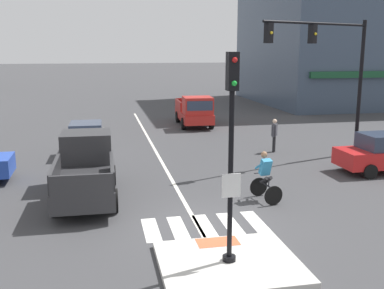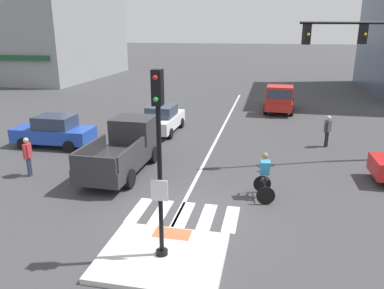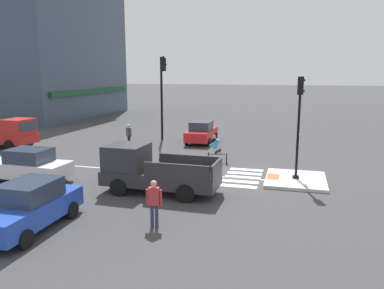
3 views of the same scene
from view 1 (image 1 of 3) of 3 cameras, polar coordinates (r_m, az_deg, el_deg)
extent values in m
plane|color=#3D3D3F|center=(13.68, 1.55, -10.05)|extent=(300.00, 300.00, 0.00)
cube|color=beige|center=(11.33, 4.63, -14.55)|extent=(3.33, 2.86, 0.15)
cube|color=#DB5B38|center=(12.24, 3.22, -12.03)|extent=(1.10, 0.60, 0.01)
cylinder|color=black|center=(11.27, 4.64, -13.93)|extent=(0.32, 0.32, 0.12)
cylinder|color=black|center=(10.55, 4.83, -3.98)|extent=(0.12, 0.12, 3.93)
cube|color=white|center=(10.53, 4.92, -5.12)|extent=(0.44, 0.03, 0.56)
cube|color=black|center=(10.16, 5.06, 9.08)|extent=(0.24, 0.28, 0.84)
sphere|color=red|center=(9.99, 5.35, 10.46)|extent=(0.12, 0.12, 0.12)
sphere|color=green|center=(10.02, 5.30, 7.60)|extent=(0.12, 0.12, 0.12)
cube|color=silver|center=(13.41, -5.11, -10.54)|extent=(0.44, 1.80, 0.01)
cube|color=silver|center=(13.51, -1.74, -10.32)|extent=(0.44, 1.80, 0.01)
cube|color=silver|center=(13.65, 1.58, -10.08)|extent=(0.44, 1.80, 0.01)
cube|color=silver|center=(13.84, 4.81, -9.80)|extent=(0.44, 1.80, 0.01)
cube|color=silver|center=(14.07, 7.94, -9.51)|extent=(0.44, 1.80, 0.01)
cube|color=silver|center=(23.09, -4.50, -0.91)|extent=(0.14, 28.00, 0.01)
cylinder|color=black|center=(23.64, 20.19, 6.56)|extent=(0.18, 0.18, 6.41)
cylinder|color=black|center=(21.15, 15.45, 14.34)|extent=(5.90, 2.41, 0.11)
cube|color=black|center=(20.90, 14.79, 13.17)|extent=(0.35, 0.37, 0.80)
sphere|color=gold|center=(20.79, 15.14, 13.16)|extent=(0.12, 0.12, 0.12)
cube|color=black|center=(19.13, 9.53, 13.54)|extent=(0.35, 0.37, 0.80)
sphere|color=gold|center=(19.00, 9.89, 13.54)|extent=(0.12, 0.12, 0.12)
cube|color=#3D4C60|center=(47.61, 19.72, 15.12)|extent=(18.38, 16.12, 16.65)
cube|color=white|center=(22.69, -12.99, 0.26)|extent=(1.77, 4.13, 0.70)
cube|color=#2D384C|center=(22.42, -13.08, 1.86)|extent=(1.51, 1.92, 0.64)
cylinder|color=black|center=(24.06, -14.81, -0.03)|extent=(0.19, 0.60, 0.60)
cylinder|color=black|center=(23.98, -10.84, 0.12)|extent=(0.19, 0.60, 0.60)
cylinder|color=black|center=(21.58, -15.29, -1.40)|extent=(0.19, 0.60, 0.60)
cylinder|color=black|center=(21.50, -10.86, -1.24)|extent=(0.19, 0.60, 0.60)
cube|color=#2D384C|center=(20.64, 22.87, 0.38)|extent=(1.92, 1.51, 0.64)
cylinder|color=black|center=(20.92, 18.83, -2.04)|extent=(0.60, 0.19, 0.60)
cylinder|color=black|center=(19.57, 21.32, -3.16)|extent=(0.60, 0.19, 0.60)
cube|color=red|center=(30.93, 0.20, 3.68)|extent=(2.11, 5.18, 0.60)
cube|color=red|center=(29.26, 0.70, 4.88)|extent=(1.87, 1.77, 1.10)
cube|color=#2D384C|center=(28.43, 0.99, 4.84)|extent=(1.62, 0.15, 0.60)
cube|color=red|center=(32.00, 1.49, 5.03)|extent=(0.24, 2.81, 0.60)
cube|color=red|center=(31.73, -1.69, 4.97)|extent=(0.24, 2.81, 0.60)
cube|color=red|center=(33.30, -0.49, 5.31)|extent=(1.80, 0.18, 0.60)
cylinder|color=black|center=(29.60, 2.43, 2.71)|extent=(0.27, 0.77, 0.76)
cylinder|color=black|center=(29.30, -1.07, 2.62)|extent=(0.27, 0.77, 0.76)
cylinder|color=black|center=(32.50, 1.39, 3.54)|extent=(0.27, 0.77, 0.76)
cylinder|color=black|center=(32.22, -1.80, 3.47)|extent=(0.27, 0.77, 0.76)
cube|color=#2D2D30|center=(16.08, -13.09, -4.41)|extent=(1.96, 5.12, 0.60)
cube|color=#2D2D30|center=(17.43, -13.02, -0.26)|extent=(1.82, 1.72, 1.10)
cube|color=#2D384C|center=(18.23, -12.94, 0.53)|extent=(1.62, 0.10, 0.60)
cube|color=#2D2D30|center=(15.02, -16.73, -3.40)|extent=(0.15, 2.81, 0.60)
cube|color=#2D2D30|center=(14.92, -9.92, -3.16)|extent=(0.15, 2.81, 0.60)
cube|color=#2D2D30|center=(13.52, -13.59, -4.91)|extent=(1.80, 0.12, 0.60)
cylinder|color=black|center=(17.75, -15.80, -4.02)|extent=(0.25, 0.76, 0.76)
cylinder|color=black|center=(17.67, -9.89, -3.81)|extent=(0.25, 0.76, 0.76)
cylinder|color=black|center=(14.91, -16.76, -7.13)|extent=(0.25, 0.76, 0.76)
cylinder|color=black|center=(14.82, -9.68, -6.90)|extent=(0.25, 0.76, 0.76)
cylinder|color=black|center=(16.35, 8.30, -5.23)|extent=(0.66, 0.13, 0.66)
cylinder|color=black|center=(15.47, 10.12, -6.29)|extent=(0.66, 0.13, 0.66)
cylinder|color=black|center=(15.84, 9.21, -4.99)|extent=(0.18, 0.89, 0.05)
cylinder|color=black|center=(15.64, 9.55, -4.54)|extent=(0.04, 0.04, 0.30)
cylinder|color=black|center=(16.16, 8.44, -3.52)|extent=(0.44, 0.10, 0.04)
cylinder|color=black|center=(15.74, 9.01, -4.42)|extent=(0.18, 0.41, 0.33)
cylinder|color=black|center=(15.81, 9.52, -4.35)|extent=(0.18, 0.41, 0.33)
cube|color=#338CBF|center=(15.74, 9.14, -2.79)|extent=(0.39, 0.43, 0.60)
sphere|color=#936B4C|center=(15.75, 8.98, -1.24)|extent=(0.22, 0.22, 0.22)
cylinder|color=#338CBF|center=(15.82, 8.32, -2.69)|extent=(0.14, 0.46, 0.31)
cylinder|color=#338CBF|center=(15.97, 9.34, -2.58)|extent=(0.14, 0.46, 0.31)
cylinder|color=black|center=(23.36, 10.22, 0.11)|extent=(0.12, 0.12, 0.82)
cylinder|color=black|center=(23.21, 10.13, 0.03)|extent=(0.12, 0.12, 0.82)
cube|color=#3F3F47|center=(23.15, 10.24, 1.79)|extent=(0.39, 0.42, 0.60)
cylinder|color=#3F3F47|center=(23.38, 10.36, 1.76)|extent=(0.09, 0.09, 0.56)
cylinder|color=#3F3F47|center=(22.94, 10.11, 1.58)|extent=(0.09, 0.09, 0.56)
sphere|color=beige|center=(23.08, 10.28, 2.87)|extent=(0.22, 0.22, 0.22)
camera|label=2|loc=(5.67, 66.80, 13.20)|focal=35.10mm
camera|label=3|loc=(18.49, -69.72, 4.49)|focal=35.39mm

